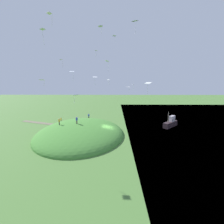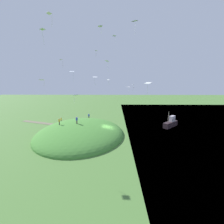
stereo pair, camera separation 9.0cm
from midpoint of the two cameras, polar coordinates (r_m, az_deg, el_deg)
The scene contains 24 objects.
ground_plane at distance 38.53m, azimuth -1.42°, elevation -7.83°, with size 160.00×160.00×0.00m, color #487233.
grass_hill at distance 39.19m, azimuth -11.23°, elevation -7.72°, with size 20.46×24.14×4.76m, color #407C30.
dirt_path at distance 51.38m, azimuth -23.73°, elevation -3.61°, with size 13.83×1.55×0.04m, color #67614C.
boat_on_lake at distance 46.33m, azimuth 19.99°, elevation -3.73°, with size 4.79×4.54×4.38m.
person_walking_path at distance 39.01m, azimuth -12.47°, elevation -2.55°, with size 0.64×0.64×1.74m.
person_with_child at distance 49.12m, azimuth -17.68°, elevation -2.54°, with size 0.41×0.41×1.74m.
person_near_shore at distance 49.54m, azimuth -8.31°, elevation -1.23°, with size 0.64×0.64×1.64m.
person_on_hilltop at distance 40.21m, azimuth -18.29°, elevation -2.97°, with size 0.50×0.50×1.62m.
kite_0 at distance 28.70m, azimuth -23.48°, elevation 24.94°, with size 0.72×0.91×2.26m.
kite_1 at distance 29.45m, azimuth -23.68°, elevation 10.33°, with size 0.90×0.65×1.13m.
kite_2 at distance 34.34m, azimuth -1.38°, elevation 11.22°, with size 0.75×0.72×1.12m.
kite_3 at distance 25.71m, azimuth -12.92°, elevation 5.77°, with size 1.08×1.06×1.33m.
kite_4 at distance 40.52m, azimuth -5.77°, elevation 20.62°, with size 0.63×0.44×1.52m.
kite_5 at distance 37.97m, azimuth -14.05°, elevation 13.55°, with size 1.11×0.85×2.34m.
kite_6 at distance 26.64m, azimuth 12.58°, elevation 9.82°, with size 1.23×1.29×1.96m.
kite_7 at distance 44.36m, azimuth 5.78°, elevation 8.81°, with size 1.25×1.35×1.30m.
kite_8 at distance 33.51m, azimuth -1.86°, elevation 17.42°, with size 0.92×1.12×2.29m.
kite_9 at distance 38.53m, azimuth -6.13°, elevation 12.09°, with size 1.00×0.69×1.96m.
kite_10 at distance 33.73m, azimuth -17.63°, elevation 17.13°, with size 0.71×0.87×1.43m.
kite_11 at distance 42.56m, azimuth 7.32°, elevation 9.50°, with size 0.74×0.77×1.57m.
kite_12 at distance 27.75m, azimuth -21.37°, elevation 29.55°, with size 0.91×0.89×1.72m.
kite_13 at distance 36.76m, azimuth 0.76°, elevation 25.33°, with size 1.00×1.05×1.17m.
kite_14 at distance 28.44m, azimuth 8.03°, elevation 29.10°, with size 1.09×1.06×1.95m.
kite_15 at distance 27.66m, azimuth -4.23°, elevation 27.98°, with size 0.75×0.96×1.09m.
Camera 1 is at (-1.22, 36.04, 13.56)m, focal length 25.80 mm.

